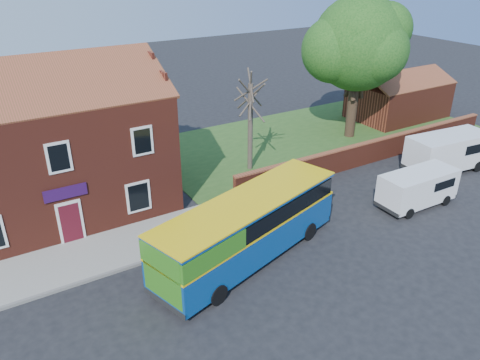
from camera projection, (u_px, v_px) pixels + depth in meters
ground at (276, 277)px, 20.82m from camera, size 120.00×120.00×0.00m
pavement at (83, 259)px, 21.95m from camera, size 18.00×3.50×0.12m
kerb at (94, 278)px, 20.60m from camera, size 18.00×0.15×0.14m
grass_strip at (316, 135)px, 36.85m from camera, size 26.00×12.00×0.04m
shop_building at (46, 153)px, 24.89m from camera, size 12.30×8.13×10.50m
boundary_wall at (373, 151)px, 31.89m from camera, size 22.00×0.38×1.60m
outbuilding at (398, 99)px, 40.34m from camera, size 8.20×5.06×4.17m
bus at (244, 229)px, 21.14m from camera, size 10.49×5.37×3.10m
van_near at (418, 187)px, 26.26m from camera, size 4.68×2.03×2.04m
van_far at (448, 151)px, 30.42m from camera, size 5.79×2.81×2.45m
large_tree at (358, 46)px, 33.91m from camera, size 8.62×6.82×10.51m
bare_tree at (250, 123)px, 29.79m from camera, size 2.36×2.81×6.29m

